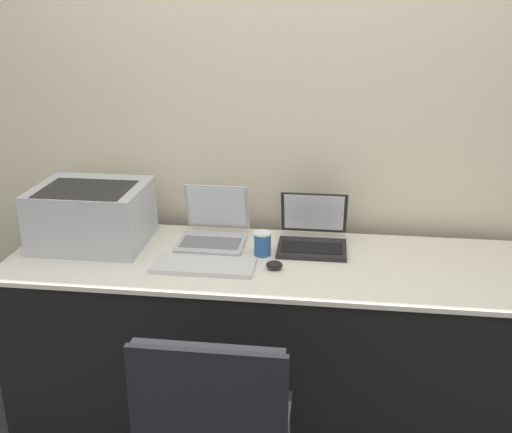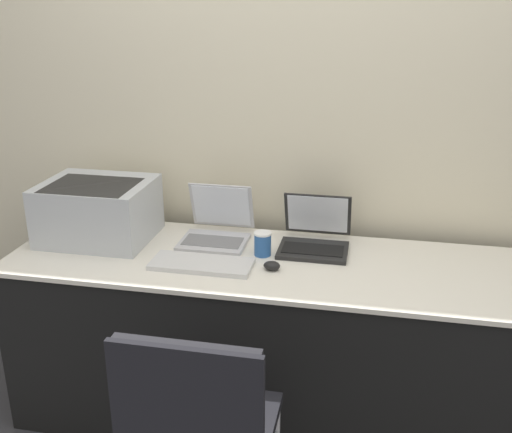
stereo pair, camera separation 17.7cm
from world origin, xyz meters
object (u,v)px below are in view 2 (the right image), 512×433
Objects in this scene: printer at (98,209)px; mouse at (272,266)px; laptop_left at (217,229)px; chair at (197,421)px; laptop_right at (315,237)px; coffee_cup at (263,244)px; external_keyboard at (202,264)px.

printer reaches higher than mouse.
printer is at bearing 168.01° from mouse.
chair is (0.18, -0.94, -0.29)m from laptop_left.
laptop_right is (0.98, 0.09, -0.09)m from printer.
mouse is (0.07, -0.14, -0.03)m from coffee_cup.
chair is (0.17, -0.65, -0.25)m from external_keyboard.
chair is at bearing -100.57° from mouse.
mouse is at bearing -11.99° from printer.
laptop_right is 0.52m from external_keyboard.
laptop_right is at bearing -0.14° from laptop_left.
coffee_cup reaches higher than external_keyboard.
laptop_left is 0.41m from mouse.
printer is 1.53× the size of laptop_right.
printer is 1.14× the size of external_keyboard.
laptop_left is at bearing 9.67° from printer.
laptop_left is at bearing 138.81° from mouse.
printer is at bearing 159.72° from external_keyboard.
printer is at bearing 130.06° from chair.
printer reaches higher than laptop_right.
laptop_left is 0.36× the size of chair.
laptop_right is 0.30m from mouse.
coffee_cup is at bearing 115.95° from mouse.
external_keyboard is at bearing -20.28° from printer.
mouse is at bearing 79.43° from chair.
mouse is at bearing 4.56° from external_keyboard.
printer is 4.59× the size of coffee_cup.
printer is at bearing 177.11° from coffee_cup.
external_keyboard is at bearing -87.28° from laptop_left.
laptop_left reaches higher than external_keyboard.
laptop_right is at bearing 5.21° from printer.
chair is (0.71, -0.85, -0.38)m from printer.
laptop_right is at bearing 31.42° from coffee_cup.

